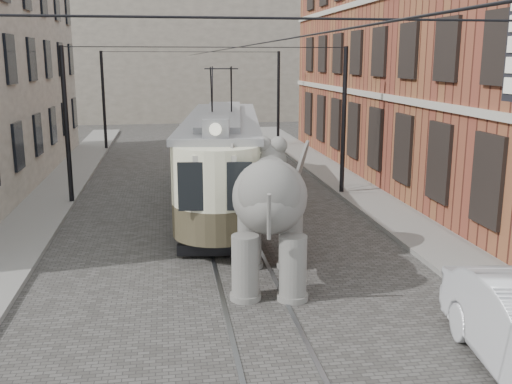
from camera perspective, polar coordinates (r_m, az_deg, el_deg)
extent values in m
plane|color=#484643|center=(17.81, -2.22, -5.19)|extent=(120.00, 120.00, 0.00)
cube|color=slate|center=(19.37, 15.74, -3.96)|extent=(2.00, 60.00, 0.15)
cube|color=slate|center=(18.28, -23.01, -5.51)|extent=(2.00, 60.00, 0.15)
cube|color=brown|center=(28.88, 18.28, 13.16)|extent=(8.00, 26.00, 12.00)
cube|color=gray|center=(56.89, -7.03, 14.20)|extent=(28.00, 10.00, 14.00)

